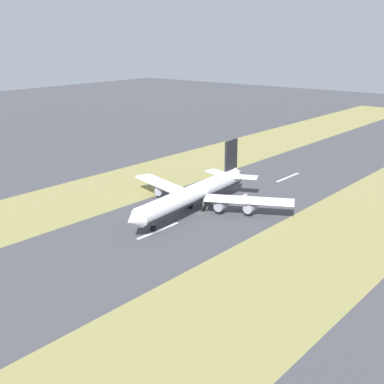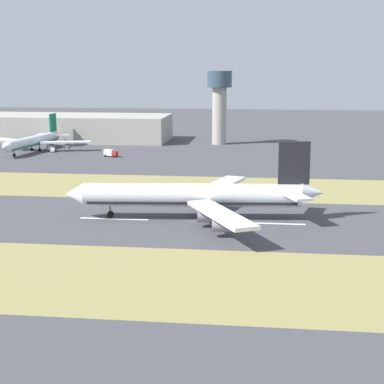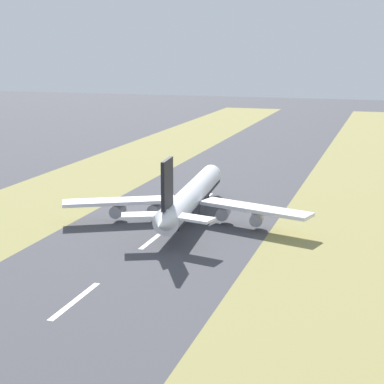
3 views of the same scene
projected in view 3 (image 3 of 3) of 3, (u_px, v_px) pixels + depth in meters
name	position (u px, v px, depth m)	size (l,w,h in m)	color
ground_plane	(180.00, 218.00, 169.49)	(800.00, 800.00, 0.00)	#424247
grass_median_west	(31.00, 205.00, 182.71)	(40.00, 600.00, 0.01)	olive
grass_median_east	(355.00, 232.00, 156.27)	(40.00, 600.00, 0.01)	olive
centreline_dash_near	(75.00, 301.00, 114.56)	(1.20, 18.00, 0.01)	silver
centreline_dash_mid	(155.00, 238.00, 151.73)	(1.20, 18.00, 0.01)	silver
centreline_dash_far	(203.00, 200.00, 188.89)	(1.20, 18.00, 0.01)	silver
airplane_main_jet	(190.00, 197.00, 166.28)	(63.85, 67.22, 20.20)	white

